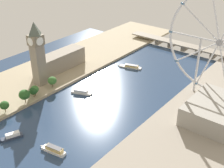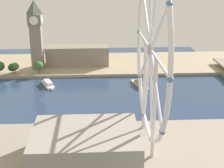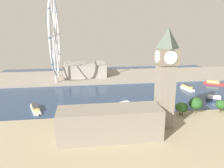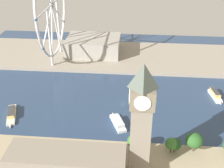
# 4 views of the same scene
# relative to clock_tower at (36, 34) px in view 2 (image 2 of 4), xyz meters

# --- Properties ---
(ground_plane) EXTENTS (373.01, 373.01, 0.00)m
(ground_plane) POSITION_rel_clock_tower_xyz_m (82.25, 14.94, -42.10)
(ground_plane) COLOR navy
(riverbank_left) EXTENTS (90.00, 520.00, 3.00)m
(riverbank_left) POSITION_rel_clock_tower_xyz_m (-19.26, 14.94, -40.60)
(riverbank_left) COLOR tan
(riverbank_left) RESTS_ON ground_plane
(riverbank_right) EXTENTS (90.00, 520.00, 3.00)m
(riverbank_right) POSITION_rel_clock_tower_xyz_m (183.75, 14.94, -40.60)
(riverbank_right) COLOR gray
(riverbank_right) RESTS_ON ground_plane
(clock_tower) EXTENTS (15.11, 15.11, 74.92)m
(clock_tower) POSITION_rel_clock_tower_xyz_m (0.00, 0.00, 0.00)
(clock_tower) COLOR gray
(clock_tower) RESTS_ON riverbank_left
(parliament_block) EXTENTS (22.00, 71.13, 21.68)m
(parliament_block) POSITION_rel_clock_tower_xyz_m (-13.04, 43.57, -28.25)
(parliament_block) COLOR gray
(parliament_block) RESTS_ON riverbank_left
(tree_row_embankment) EXTENTS (13.92, 97.52, 14.59)m
(tree_row_embankment) POSITION_rel_clock_tower_xyz_m (18.44, -36.29, -31.17)
(tree_row_embankment) COLOR #513823
(tree_row_embankment) RESTS_ON riverbank_left
(ferris_wheel) EXTENTS (114.70, 3.20, 118.71)m
(ferris_wheel) POSITION_rel_clock_tower_xyz_m (168.49, 96.90, 22.70)
(ferris_wheel) COLOR silver
(ferris_wheel) RESTS_ON riverbank_right
(riverside_hall) EXTENTS (47.56, 63.23, 18.79)m
(riverside_hall) POSITION_rel_clock_tower_xyz_m (188.77, 56.56, -29.70)
(riverside_hall) COLOR gray
(riverside_hall) RESTS_ON riverbank_right
(tour_boat_1) EXTENTS (33.99, 15.42, 4.60)m
(tour_boat_1) POSITION_rel_clock_tower_xyz_m (54.28, 106.95, -40.24)
(tour_boat_1) COLOR beige
(tour_boat_1) RESTS_ON ground_plane
(tour_boat_2) EXTENTS (27.69, 15.41, 4.97)m
(tour_boat_2) POSITION_rel_clock_tower_xyz_m (50.28, 16.90, -40.02)
(tour_boat_2) COLOR white
(tour_boat_2) RESTS_ON ground_plane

